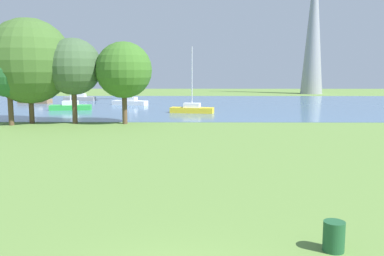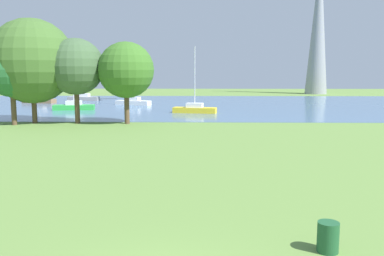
% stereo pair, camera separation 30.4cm
% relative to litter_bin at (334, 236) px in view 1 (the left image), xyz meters
% --- Properties ---
extents(ground_plane, '(160.00, 160.00, 0.00)m').
position_rel_litter_bin_xyz_m(ground_plane, '(-4.21, 19.35, -0.40)').
color(ground_plane, olive).
extents(litter_bin, '(0.56, 0.56, 0.80)m').
position_rel_litter_bin_xyz_m(litter_bin, '(0.00, 0.00, 0.00)').
color(litter_bin, '#1E512D').
rests_on(litter_bin, ground).
extents(water_surface, '(140.00, 40.00, 0.02)m').
position_rel_litter_bin_xyz_m(water_surface, '(-4.21, 47.35, -0.39)').
color(water_surface, '#4B6E93').
rests_on(water_surface, ground).
extents(sailboat_gray, '(4.90, 1.87, 8.02)m').
position_rel_litter_bin_xyz_m(sailboat_gray, '(-21.93, 54.87, 0.08)').
color(sailboat_gray, gray).
rests_on(sailboat_gray, water_surface).
extents(sailboat_green, '(4.95, 2.11, 7.31)m').
position_rel_litter_bin_xyz_m(sailboat_green, '(-18.66, 39.17, 0.07)').
color(sailboat_green, green).
rests_on(sailboat_green, water_surface).
extents(sailboat_white, '(5.03, 2.81, 6.87)m').
position_rel_litter_bin_xyz_m(sailboat_white, '(-12.71, 46.60, 0.06)').
color(sailboat_white, white).
rests_on(sailboat_white, water_surface).
extents(sailboat_brown, '(5.01, 2.47, 5.18)m').
position_rel_litter_bin_xyz_m(sailboat_brown, '(-27.05, 49.75, 0.04)').
color(sailboat_brown, brown).
rests_on(sailboat_brown, water_surface).
extents(sailboat_yellow, '(5.00, 2.37, 7.33)m').
position_rel_litter_bin_xyz_m(sailboat_yellow, '(-4.07, 35.93, 0.07)').
color(sailboat_yellow, yellow).
rests_on(sailboat_yellow, water_surface).
extents(tree_east_far, '(4.69, 4.69, 7.11)m').
position_rel_litter_bin_xyz_m(tree_east_far, '(-19.62, 25.21, 4.35)').
color(tree_east_far, brown).
rests_on(tree_east_far, ground).
extents(tree_mid_shore, '(7.50, 7.50, 9.28)m').
position_rel_litter_bin_xyz_m(tree_mid_shore, '(-18.33, 26.49, 5.13)').
color(tree_mid_shore, brown).
rests_on(tree_mid_shore, ground).
extents(tree_east_near, '(4.99, 4.99, 7.55)m').
position_rel_litter_bin_xyz_m(tree_east_near, '(-14.42, 26.41, 4.64)').
color(tree_east_near, brown).
rests_on(tree_east_near, ground).
extents(tree_west_far, '(4.95, 4.95, 7.23)m').
position_rel_litter_bin_xyz_m(tree_west_far, '(-9.94, 26.29, 4.34)').
color(tree_west_far, brown).
rests_on(tree_west_far, ground).
extents(electricity_pylon, '(6.40, 4.40, 28.67)m').
position_rel_litter_bin_xyz_m(electricity_pylon, '(20.04, 75.53, 13.95)').
color(electricity_pylon, gray).
rests_on(electricity_pylon, ground).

